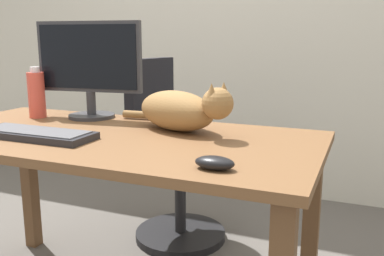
{
  "coord_description": "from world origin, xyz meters",
  "views": [
    {
      "loc": [
        0.86,
        -1.28,
        1.06
      ],
      "look_at": [
        0.35,
        -0.05,
        0.78
      ],
      "focal_mm": 39.77,
      "sensor_mm": 36.0,
      "label": 1
    }
  ],
  "objects_px": {
    "office_chair": "(172,161)",
    "keyboard": "(35,134)",
    "cat": "(180,110)",
    "computer_mouse": "(215,163)",
    "monitor": "(89,66)",
    "water_bottle": "(37,94)"
  },
  "relations": [
    {
      "from": "office_chair",
      "to": "keyboard",
      "type": "distance_m",
      "value": 0.89
    },
    {
      "from": "cat",
      "to": "water_bottle",
      "type": "height_order",
      "value": "water_bottle"
    },
    {
      "from": "monitor",
      "to": "cat",
      "type": "relative_size",
      "value": 0.85
    },
    {
      "from": "monitor",
      "to": "keyboard",
      "type": "xyz_separation_m",
      "value": [
        0.05,
        -0.4,
        -0.21
      ]
    },
    {
      "from": "cat",
      "to": "computer_mouse",
      "type": "distance_m",
      "value": 0.5
    },
    {
      "from": "monitor",
      "to": "office_chair",
      "type": "bearing_deg",
      "value": 66.0
    },
    {
      "from": "monitor",
      "to": "keyboard",
      "type": "distance_m",
      "value": 0.46
    },
    {
      "from": "office_chair",
      "to": "cat",
      "type": "xyz_separation_m",
      "value": [
        0.28,
        -0.53,
        0.38
      ]
    },
    {
      "from": "keyboard",
      "to": "water_bottle",
      "type": "bearing_deg",
      "value": 130.72
    },
    {
      "from": "office_chair",
      "to": "computer_mouse",
      "type": "xyz_separation_m",
      "value": [
        0.57,
        -0.93,
        0.31
      ]
    },
    {
      "from": "office_chair",
      "to": "monitor",
      "type": "bearing_deg",
      "value": -114.0
    },
    {
      "from": "office_chair",
      "to": "cat",
      "type": "height_order",
      "value": "office_chair"
    },
    {
      "from": "cat",
      "to": "water_bottle",
      "type": "distance_m",
      "value": 0.7
    },
    {
      "from": "computer_mouse",
      "to": "keyboard",
      "type": "bearing_deg",
      "value": 171.34
    },
    {
      "from": "cat",
      "to": "computer_mouse",
      "type": "bearing_deg",
      "value": -55.32
    },
    {
      "from": "keyboard",
      "to": "cat",
      "type": "bearing_deg",
      "value": 35.03
    },
    {
      "from": "office_chair",
      "to": "computer_mouse",
      "type": "distance_m",
      "value": 1.14
    },
    {
      "from": "cat",
      "to": "water_bottle",
      "type": "bearing_deg",
      "value": 178.6
    },
    {
      "from": "cat",
      "to": "computer_mouse",
      "type": "xyz_separation_m",
      "value": [
        0.28,
        -0.41,
        -0.06
      ]
    },
    {
      "from": "keyboard",
      "to": "monitor",
      "type": "bearing_deg",
      "value": 96.83
    },
    {
      "from": "monitor",
      "to": "computer_mouse",
      "type": "height_order",
      "value": "monitor"
    },
    {
      "from": "office_chair",
      "to": "computer_mouse",
      "type": "relative_size",
      "value": 8.72
    }
  ]
}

